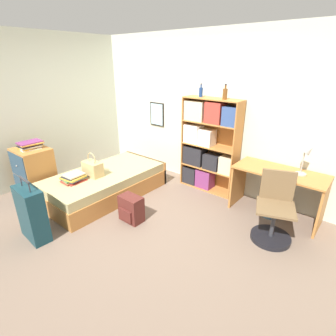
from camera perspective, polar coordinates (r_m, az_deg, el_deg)
ground_plane at (r=4.09m, az=-6.39°, el=-9.11°), size 14.00×14.00×0.00m
wall_back at (r=4.73m, az=6.43°, el=12.23°), size 10.00×0.09×2.60m
wall_left at (r=5.37m, az=-23.99°, el=11.70°), size 0.06×10.00×2.60m
bed at (r=4.54m, az=-13.28°, el=-3.26°), size 1.02×1.95×0.42m
handbag at (r=4.31m, az=-16.09°, el=-0.09°), size 0.33×0.19×0.39m
book_stack_on_bed at (r=4.24m, az=-19.84°, el=-1.98°), size 0.35×0.36×0.11m
suitcase at (r=3.73m, az=-27.50°, el=-8.85°), size 0.48×0.24×0.83m
dresser at (r=4.83m, az=-26.99°, el=-0.92°), size 0.57×0.50×0.83m
magazine_pile_on_dresser at (r=4.69m, az=-27.82°, el=4.44°), size 0.31×0.36×0.11m
bookcase at (r=4.51m, az=8.36°, el=5.05°), size 0.99×0.30×1.58m
bottle_green at (r=4.41m, az=7.17°, el=16.14°), size 0.06×0.06×0.21m
bottle_brown at (r=4.17m, az=12.31°, el=15.55°), size 0.07×0.07×0.23m
desk at (r=4.04m, az=22.85°, el=-3.30°), size 1.23×0.55×0.70m
desk_lamp at (r=3.85m, az=28.08°, el=2.66°), size 0.20×0.15×0.44m
desk_chair at (r=3.61m, az=21.92°, el=-10.25°), size 0.58×0.58×0.88m
backpack at (r=3.77m, az=-8.05°, el=-8.80°), size 0.34×0.24×0.38m
waste_bin at (r=4.16m, az=21.45°, el=-7.96°), size 0.25×0.25×0.27m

